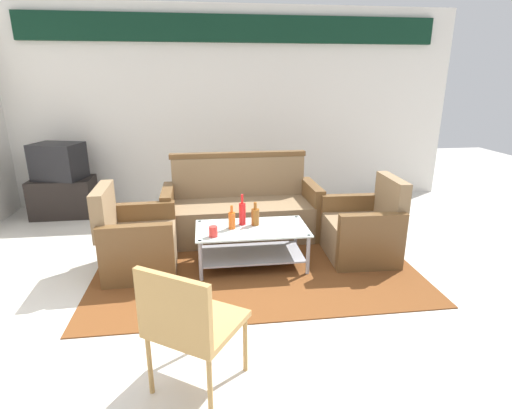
{
  "coord_description": "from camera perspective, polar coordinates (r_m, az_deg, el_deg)",
  "views": [
    {
      "loc": [
        -0.5,
        -3.0,
        1.82
      ],
      "look_at": [
        -0.02,
        0.66,
        0.65
      ],
      "focal_mm": 28.03,
      "sensor_mm": 36.0,
      "label": 1
    }
  ],
  "objects": [
    {
      "name": "bottle_red",
      "position": [
        4.0,
        -1.96,
        -1.25
      ],
      "size": [
        0.07,
        0.07,
        0.32
      ],
      "color": "red",
      "rests_on": "coffee_table"
    },
    {
      "name": "armchair_right",
      "position": [
        4.35,
        15.01,
        -3.68
      ],
      "size": [
        0.72,
        0.78,
        0.85
      ],
      "rotation": [
        0.0,
        0.0,
        1.53
      ],
      "color": "#7F6647",
      "rests_on": "rug"
    },
    {
      "name": "wall_back",
      "position": [
        6.08,
        -2.88,
        14.34
      ],
      "size": [
        6.52,
        0.19,
        2.8
      ],
      "color": "silver",
      "rests_on": "ground"
    },
    {
      "name": "wicker_chair",
      "position": [
        2.42,
        -9.66,
        -15.99
      ],
      "size": [
        0.67,
        0.67,
        0.84
      ],
      "rotation": [
        0.0,
        0.0,
        -0.59
      ],
      "color": "#AD844C",
      "rests_on": "ground"
    },
    {
      "name": "rug",
      "position": [
        4.2,
        -0.32,
        -8.0
      ],
      "size": [
        3.13,
        2.23,
        0.01
      ],
      "primitive_type": "cube",
      "color": "brown",
      "rests_on": "ground"
    },
    {
      "name": "couch",
      "position": [
        4.74,
        -2.11,
        -0.91
      ],
      "size": [
        1.81,
        0.76,
        0.96
      ],
      "rotation": [
        0.0,
        0.0,
        3.15
      ],
      "color": "#7F6647",
      "rests_on": "rug"
    },
    {
      "name": "tv_stand",
      "position": [
        6.08,
        -25.73,
        0.95
      ],
      "size": [
        0.8,
        0.5,
        0.52
      ],
      "primitive_type": "cube",
      "color": "black",
      "rests_on": "ground"
    },
    {
      "name": "coffee_table",
      "position": [
        4.0,
        -0.6,
        -5.2
      ],
      "size": [
        1.1,
        0.6,
        0.4
      ],
      "color": "silver",
      "rests_on": "rug"
    },
    {
      "name": "bottle_orange",
      "position": [
        3.9,
        -3.47,
        -2.21
      ],
      "size": [
        0.07,
        0.07,
        0.24
      ],
      "color": "#D85919",
      "rests_on": "coffee_table"
    },
    {
      "name": "ground_plane",
      "position": [
        3.55,
        1.74,
        -13.31
      ],
      "size": [
        14.0,
        14.0,
        0.0
      ],
      "primitive_type": "plane",
      "color": "beige"
    },
    {
      "name": "television",
      "position": [
        5.97,
        -26.35,
        5.56
      ],
      "size": [
        0.7,
        0.59,
        0.48
      ],
      "rotation": [
        0.0,
        0.0,
        2.86
      ],
      "color": "black",
      "rests_on": "tv_stand"
    },
    {
      "name": "cup",
      "position": [
        3.74,
        -6.11,
        -3.85
      ],
      "size": [
        0.08,
        0.08,
        0.1
      ],
      "primitive_type": "cylinder",
      "color": "red",
      "rests_on": "coffee_table"
    },
    {
      "name": "armchair_left",
      "position": [
        4.08,
        -16.61,
        -5.27
      ],
      "size": [
        0.72,
        0.78,
        0.85
      ],
      "rotation": [
        0.0,
        0.0,
        -1.54
      ],
      "color": "#7F6647",
      "rests_on": "rug"
    },
    {
      "name": "bottle_brown",
      "position": [
        3.99,
        -0.11,
        -1.72
      ],
      "size": [
        0.08,
        0.08,
        0.24
      ],
      "color": "brown",
      "rests_on": "coffee_table"
    }
  ]
}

